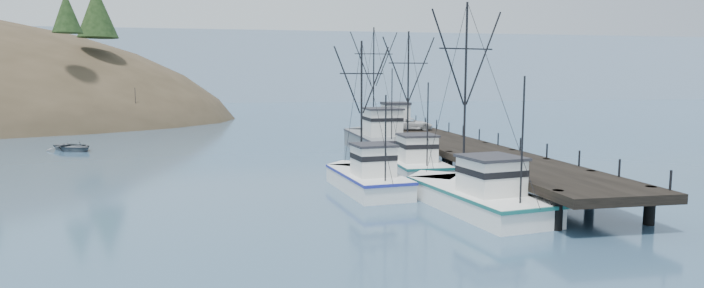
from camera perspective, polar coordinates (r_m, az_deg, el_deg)
name	(u,v)px	position (r m, az deg, el deg)	size (l,w,h in m)	color
ground	(319,220)	(29.41, -3.49, -7.93)	(400.00, 400.00, 0.00)	#304E6B
pier	(457,147)	(47.93, 10.85, -0.28)	(6.00, 44.00, 2.00)	black
distant_ridge	(287,100)	(198.84, -6.79, 4.54)	(360.00, 40.00, 26.00)	#9EB2C6
distant_ridge_far	(148,100)	(216.46, -20.43, 4.34)	(180.00, 25.00, 18.00)	silver
moored_sailboats	(37,127)	(94.07, -29.94, 1.50)	(25.12, 18.25, 6.35)	white
trawler_near	(473,195)	(32.51, 12.49, -5.18)	(5.62, 12.25, 12.20)	white
trawler_mid	(366,178)	(37.15, 1.45, -3.54)	(4.52, 10.41, 10.38)	white
trawler_far	(411,163)	(43.67, 6.15, -2.03)	(3.68, 11.25, 11.56)	white
work_vessel	(377,139)	(57.28, 2.61, 0.50)	(4.92, 15.79, 13.21)	slate
pier_shed	(395,114)	(64.62, 4.53, 3.14)	(3.00, 3.20, 2.80)	silver
pickup_truck	(410,124)	(59.58, 6.09, 2.09)	(2.20, 4.77, 1.33)	silver
motorboat	(74,151)	(64.64, -26.95, -0.61)	(3.85, 5.40, 1.12)	#585D62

